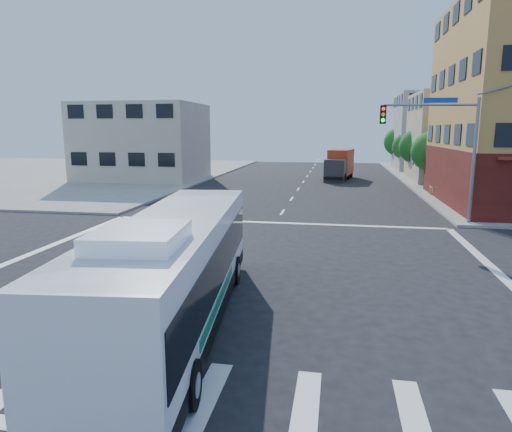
# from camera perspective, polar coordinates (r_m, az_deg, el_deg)

# --- Properties ---
(ground) EXTENTS (120.00, 120.00, 0.00)m
(ground) POSITION_cam_1_polar(r_m,az_deg,el_deg) (17.26, -1.90, -7.10)
(ground) COLOR black
(ground) RESTS_ON ground
(sidewalk_nw) EXTENTS (50.00, 50.00, 0.15)m
(sidewalk_nw) POSITION_cam_1_polar(r_m,az_deg,el_deg) (64.13, -26.84, 4.91)
(sidewalk_nw) COLOR gray
(sidewalk_nw) RESTS_ON ground
(building_east_near) EXTENTS (12.06, 10.06, 9.00)m
(building_east_near) POSITION_cam_1_polar(r_m,az_deg,el_deg) (51.84, 25.60, 8.83)
(building_east_near) COLOR #C2B494
(building_east_near) RESTS_ON ground
(building_east_far) EXTENTS (12.06, 10.06, 10.00)m
(building_east_far) POSITION_cam_1_polar(r_m,az_deg,el_deg) (65.46, 22.41, 9.68)
(building_east_far) COLOR #A5A59F
(building_east_far) RESTS_ON ground
(building_west) EXTENTS (12.06, 10.06, 8.00)m
(building_west) POSITION_cam_1_polar(r_m,az_deg,el_deg) (50.41, -13.99, 8.95)
(building_west) COLOR beige
(building_west) RESTS_ON ground
(signal_mast_ne) EXTENTS (7.91, 1.13, 8.07)m
(signal_mast_ne) POSITION_cam_1_polar(r_m,az_deg,el_deg) (27.27, 22.37, 9.30)
(signal_mast_ne) COLOR slate
(signal_mast_ne) RESTS_ON ground
(street_tree_a) EXTENTS (3.60, 3.60, 5.53)m
(street_tree_a) POSITION_cam_1_polar(r_m,az_deg,el_deg) (44.82, 21.22, 7.84)
(street_tree_a) COLOR #362213
(street_tree_a) RESTS_ON ground
(street_tree_b) EXTENTS (3.80, 3.80, 5.79)m
(street_tree_b) POSITION_cam_1_polar(r_m,az_deg,el_deg) (52.69, 19.60, 8.44)
(street_tree_b) COLOR #362213
(street_tree_b) RESTS_ON ground
(street_tree_c) EXTENTS (3.40, 3.40, 5.29)m
(street_tree_c) POSITION_cam_1_polar(r_m,az_deg,el_deg) (60.61, 18.37, 8.46)
(street_tree_c) COLOR #362213
(street_tree_c) RESTS_ON ground
(street_tree_d) EXTENTS (4.00, 4.00, 6.03)m
(street_tree_d) POSITION_cam_1_polar(r_m,az_deg,el_deg) (68.52, 17.46, 9.06)
(street_tree_d) COLOR #362213
(street_tree_d) RESTS_ON ground
(transit_bus) EXTENTS (3.61, 11.53, 3.36)m
(transit_bus) POSITION_cam_1_polar(r_m,az_deg,el_deg) (12.35, -9.95, -6.56)
(transit_bus) COLOR black
(transit_bus) RESTS_ON ground
(box_truck) EXTENTS (3.19, 7.34, 3.20)m
(box_truck) POSITION_cam_1_polar(r_m,az_deg,el_deg) (50.14, 10.40, 6.27)
(box_truck) COLOR #2A292F
(box_truck) RESTS_ON ground
(parked_car) EXTENTS (1.97, 4.47, 1.50)m
(parked_car) POSITION_cam_1_polar(r_m,az_deg,el_deg) (38.46, 22.65, 3.12)
(parked_car) COLOR gold
(parked_car) RESTS_ON ground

